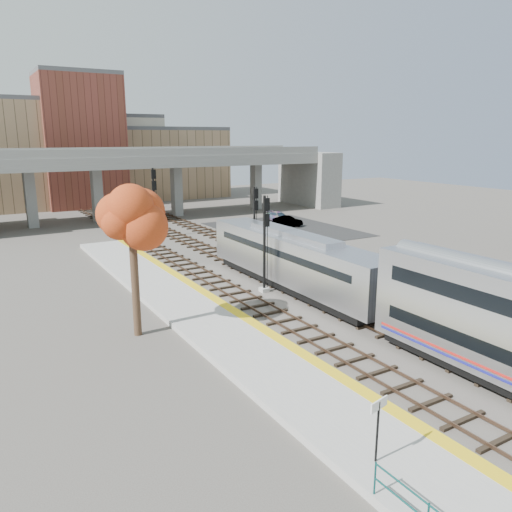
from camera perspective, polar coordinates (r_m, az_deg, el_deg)
ground at (r=30.77m, az=10.60°, el=-7.60°), size 160.00×160.00×0.00m
platform at (r=26.79m, az=-1.39°, el=-10.24°), size 4.50×60.00×0.35m
yellow_strip at (r=27.62m, az=2.10°, el=-9.09°), size 0.70×60.00×0.01m
tracks at (r=40.92m, az=0.09°, el=-1.92°), size 10.70×95.00×0.25m
overpass at (r=70.86m, az=-10.71°, el=9.11°), size 54.00×12.00×9.50m
buildings_far at (r=90.40m, az=-17.78°, el=10.93°), size 43.00×21.00×20.60m
parking_lot at (r=60.53m, az=3.27°, el=3.08°), size 14.00×18.00×0.04m
locomotive at (r=36.29m, az=4.23°, el=-0.37°), size 3.02×19.05×4.10m
signal_mast_near at (r=35.30m, az=1.02°, el=1.21°), size 0.60×0.64×6.97m
signal_mast_mid at (r=44.49m, az=-0.14°, el=3.51°), size 0.60×0.64×6.66m
signal_mast_far at (r=56.04m, az=-11.54°, el=6.00°), size 0.60×0.64×7.64m
station_sign at (r=17.67m, az=13.80°, el=-17.49°), size 0.89×0.25×2.27m
tree at (r=27.67m, az=-14.05°, el=3.94°), size 3.60×3.60×8.84m
car_a at (r=53.61m, az=2.45°, el=2.39°), size 2.23×3.70×1.18m
car_b at (r=62.65m, az=3.63°, el=4.01°), size 3.09×3.82×1.22m
car_c at (r=66.20m, az=2.60°, el=4.53°), size 2.12×4.28×1.20m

